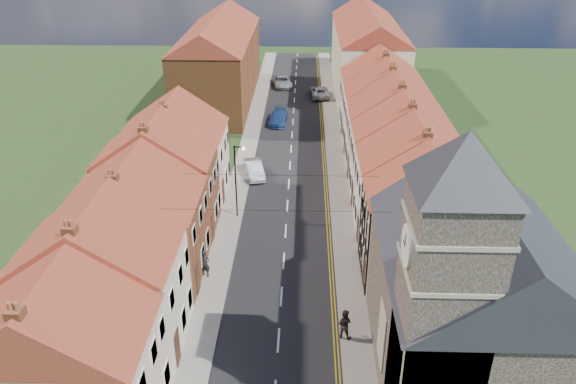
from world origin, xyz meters
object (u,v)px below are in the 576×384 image
Objects in this scene: car_far at (278,118)px; pedestrian_right at (344,324)px; pedestrian_left at (205,264)px; car_distant at (282,82)px; church at (472,288)px; lamppost at (237,177)px; car_mid at (254,169)px; car_distant_b at (320,92)px.

pedestrian_right is at bearing -77.66° from car_far.
car_far is 29.82m from pedestrian_left.
car_distant is 44.20m from pedestrian_left.
car_distant is (-11.15, 52.67, -5.20)m from church.
car_far is 0.96× the size of car_distant.
church is at bearing 169.97° from pedestrian_right.
lamppost is at bearing 93.09° from pedestrian_left.
car_distant is 2.52× the size of pedestrian_left.
lamppost reaches higher than car_mid.
car_mid is (0.61, 7.60, -2.86)m from lamppost.
car_mid is 14.02m from car_far.
car_distant is at bearing 94.31° from car_far.
church is 48.81m from car_distant_b.
pedestrian_right is (-5.66, 2.97, -4.82)m from church.
car_far is 35.65m from pedestrian_right.
car_mid is at bearing 85.40° from lamppost.
pedestrian_left is at bearing 149.25° from church.
car_distant_b is (-0.50, 45.17, -0.38)m from pedestrian_right.
lamppost is at bearing 73.21° from car_distant_b.
pedestrian_right is at bearing -86.51° from car_mid.
church is 3.13× the size of car_distant.
car_distant_b is (7.01, 31.46, -2.86)m from lamppost.
lamppost is at bearing -109.05° from car_mid.
car_far is at bearing 106.06° from church.
car_distant is 2.60× the size of pedestrian_right.
church is at bearing -77.09° from car_mid.
pedestrian_right reaches higher than car_far.
lamppost is 3.11× the size of pedestrian_left.
car_distant is at bearing 72.72° from car_mid.
car_mid is at bearing 117.35° from church.
lamppost is 36.17m from car_distant.
pedestrian_left is at bearing -103.95° from car_distant.
car_distant_b is at bearing 97.29° from church.
pedestrian_left reaches higher than car_mid.
pedestrian_right is (5.49, -49.71, 0.38)m from car_distant.
car_distant is 50.01m from pedestrian_right.
church reaches higher than pedestrian_left.
lamppost is 8.15m from car_mid.
car_distant is at bearing -46.47° from car_distant_b.
car_distant is at bearing -66.05° from pedestrian_right.
car_far is 14.46m from car_distant.
lamppost is 21.84m from car_far.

